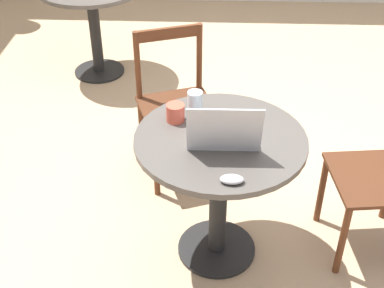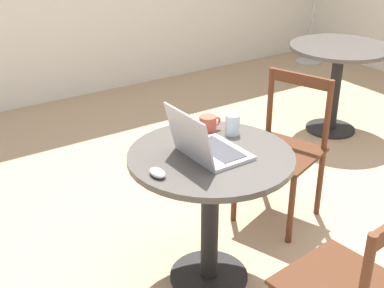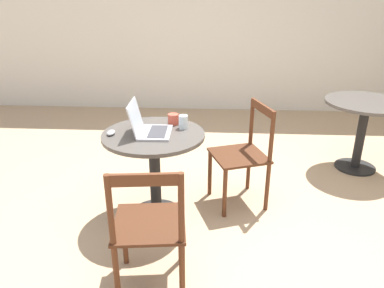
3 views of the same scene
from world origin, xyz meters
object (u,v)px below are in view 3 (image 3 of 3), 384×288
at_px(cafe_table_mid, 364,118).
at_px(chair_near_right, 244,155).
at_px(chair_near_front, 149,228).
at_px(drinking_glass, 183,122).
at_px(cafe_table_near, 154,153).
at_px(mouse, 111,133).
at_px(laptop, 149,127).
at_px(mug, 174,119).

bearing_deg(cafe_table_mid, chair_near_right, -149.50).
bearing_deg(chair_near_front, drinking_glass, 82.12).
distance_m(cafe_table_mid, chair_near_right, 1.46).
bearing_deg(cafe_table_near, cafe_table_mid, 26.68).
bearing_deg(cafe_table_mid, mouse, -155.67).
xyz_separation_m(cafe_table_near, chair_near_right, (0.73, 0.26, -0.11)).
bearing_deg(chair_near_front, cafe_table_near, 96.32).
relative_size(cafe_table_near, chair_near_front, 0.90).
bearing_deg(mouse, laptop, 6.81).
bearing_deg(drinking_glass, chair_near_front, -97.88).
distance_m(cafe_table_mid, chair_near_front, 2.64).
height_order(mouse, drinking_glass, drinking_glass).
distance_m(mug, drinking_glass, 0.13).
height_order(laptop, drinking_glass, laptop).
height_order(cafe_table_mid, drinking_glass, drinking_glass).
xyz_separation_m(laptop, mug, (0.17, 0.23, -0.01)).
distance_m(laptop, mug, 0.28).
distance_m(chair_near_right, mug, 0.68).
bearing_deg(chair_near_right, mouse, -163.92).
bearing_deg(cafe_table_near, laptop, -161.89).
xyz_separation_m(chair_near_front, mug, (0.04, 1.05, 0.33)).
bearing_deg(drinking_glass, laptop, -151.83).
relative_size(mug, drinking_glass, 1.17).
height_order(cafe_table_mid, chair_near_front, chair_near_front).
bearing_deg(laptop, chair_near_front, -81.46).
height_order(mouse, mug, mug).
relative_size(cafe_table_mid, mug, 6.43).
bearing_deg(mug, chair_near_right, 3.97).
distance_m(chair_near_front, mouse, 0.94).
distance_m(cafe_table_mid, mouse, 2.54).
height_order(chair_near_right, mug, chair_near_right).
height_order(chair_near_front, chair_near_right, same).
distance_m(cafe_table_mid, drinking_glass, 1.98).
height_order(chair_near_front, laptop, laptop).
bearing_deg(cafe_table_near, chair_near_right, 19.47).
xyz_separation_m(chair_near_front, drinking_glass, (0.13, 0.96, 0.34)).
xyz_separation_m(chair_near_front, chair_near_right, (0.64, 1.09, 0.00)).
bearing_deg(drinking_glass, cafe_table_mid, 26.32).
bearing_deg(chair_near_right, cafe_table_near, -160.53).
xyz_separation_m(chair_near_front, mouse, (-0.41, 0.79, 0.30)).
bearing_deg(cafe_table_near, mug, 57.85).
bearing_deg(mug, mouse, -150.20).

